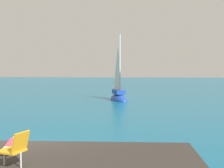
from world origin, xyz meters
name	(u,v)px	position (x,y,z in m)	size (l,w,h in m)	color
ground_plane	(27,159)	(0.00, 0.00, 0.00)	(160.00, 160.00, 0.00)	#0F5675
sailboat_near	(119,97)	(2.06, 17.91, 0.35)	(2.30, 3.58, 6.45)	#193D99
person_sunbather	(11,145)	(0.17, -1.72, 0.91)	(0.57, 1.74, 0.25)	#DB384C
beach_chair	(15,147)	(0.88, -3.16, 1.24)	(0.72, 0.65, 0.80)	orange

